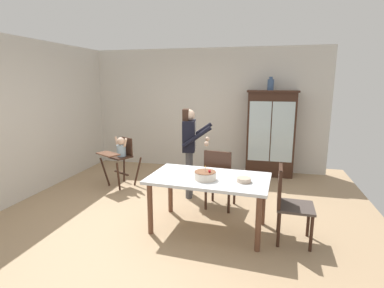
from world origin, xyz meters
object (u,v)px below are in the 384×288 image
at_px(adult_person, 190,142).
at_px(serving_bowl, 244,180).
at_px(dining_table, 209,184).
at_px(ceramic_vase, 271,84).
at_px(dining_chair_far_side, 219,175).
at_px(birthday_cake, 205,175).
at_px(china_cabinet, 271,133).
at_px(dining_chair_right_end, 287,199).
at_px(high_chair_with_toddler, 121,153).

relative_size(adult_person, serving_bowl, 8.50).
bearing_deg(adult_person, dining_table, -162.55).
xyz_separation_m(ceramic_vase, dining_chair_far_side, (-0.73, -2.04, -1.37)).
height_order(ceramic_vase, dining_chair_far_side, ceramic_vase).
height_order(birthday_cake, serving_bowl, birthday_cake).
xyz_separation_m(serving_bowl, dining_chair_far_side, (-0.43, 0.76, -0.21)).
bearing_deg(adult_person, ceramic_vase, -47.58).
distance_m(china_cabinet, dining_chair_far_side, 2.21).
relative_size(adult_person, dining_table, 0.94).
height_order(birthday_cake, dining_chair_far_side, dining_chair_far_side).
height_order(china_cabinet, dining_chair_far_side, china_cabinet).
relative_size(ceramic_vase, birthday_cake, 0.96).
bearing_deg(serving_bowl, dining_chair_right_end, 2.41).
distance_m(high_chair_with_toddler, dining_chair_far_side, 2.08).
bearing_deg(dining_chair_far_side, birthday_cake, 92.75).
distance_m(adult_person, serving_bowl, 1.57).
bearing_deg(ceramic_vase, serving_bowl, -96.17).
height_order(serving_bowl, dining_chair_right_end, dining_chair_right_end).
xyz_separation_m(dining_table, dining_chair_far_side, (0.04, 0.67, -0.09)).
relative_size(high_chair_with_toddler, dining_chair_right_end, 0.99).
relative_size(dining_chair_far_side, dining_chair_right_end, 1.00).
relative_size(china_cabinet, dining_table, 1.11).
distance_m(adult_person, dining_chair_right_end, 1.97).
xyz_separation_m(birthday_cake, dining_chair_far_side, (0.07, 0.78, -0.24)).
bearing_deg(china_cabinet, dining_table, -106.83).
bearing_deg(high_chair_with_toddler, birthday_cake, -8.58).
bearing_deg(dining_chair_right_end, serving_bowl, 94.55).
height_order(ceramic_vase, dining_table, ceramic_vase).
bearing_deg(serving_bowl, dining_chair_far_side, 119.35).
bearing_deg(birthday_cake, adult_person, 112.86).
distance_m(china_cabinet, dining_chair_right_end, 2.81).
height_order(high_chair_with_toddler, dining_table, high_chair_with_toddler).
bearing_deg(ceramic_vase, dining_chair_far_side, -109.64).
xyz_separation_m(ceramic_vase, dining_table, (-0.77, -2.71, -1.27)).
distance_m(ceramic_vase, birthday_cake, 3.14).
relative_size(dining_table, dining_chair_far_side, 1.69).
relative_size(serving_bowl, dining_chair_right_end, 0.19).
bearing_deg(dining_table, adult_person, 116.13).
bearing_deg(dining_table, ceramic_vase, 74.17).
relative_size(china_cabinet, birthday_cake, 6.44).
relative_size(birthday_cake, serving_bowl, 1.56).
relative_size(birthday_cake, dining_chair_right_end, 0.29).
bearing_deg(birthday_cake, serving_bowl, 2.35).
distance_m(dining_chair_far_side, dining_chair_right_end, 1.21).
xyz_separation_m(china_cabinet, dining_chair_right_end, (0.18, -2.78, -0.35)).
height_order(high_chair_with_toddler, birthday_cake, high_chair_with_toddler).
bearing_deg(high_chair_with_toddler, dining_chair_right_end, 2.91).
height_order(dining_table, dining_chair_right_end, dining_chair_right_end).
xyz_separation_m(dining_table, birthday_cake, (-0.03, -0.11, 0.15)).
bearing_deg(dining_chair_right_end, adult_person, 54.99).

